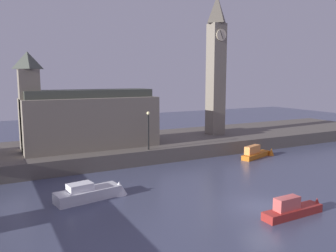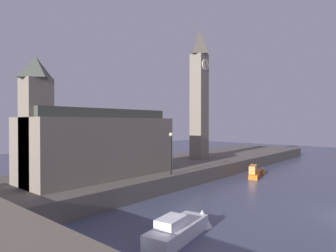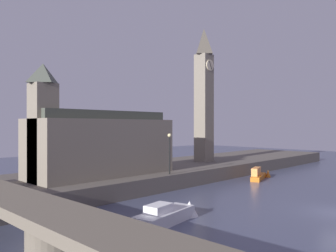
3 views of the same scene
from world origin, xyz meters
name	(u,v)px [view 1 (image 1 of 3)]	position (x,y,z in m)	size (l,w,h in m)	color
ground_plane	(263,208)	(0.00, 0.00, 0.00)	(120.00, 120.00, 0.00)	#474C66
far_embankment	(145,146)	(0.00, 20.00, 0.75)	(70.00, 12.00, 1.50)	#5B544C
clock_tower	(216,64)	(9.78, 19.62, 10.49)	(2.05, 2.11, 17.40)	slate
parliament_hall	(86,119)	(-7.23, 18.73, 4.54)	(13.70, 5.21, 9.76)	slate
streetlamp	(148,126)	(-1.94, 14.65, 3.94)	(0.36, 0.36, 3.92)	black
boat_dinghy_red	(297,209)	(1.05, -1.91, 0.43)	(4.96, 1.08, 1.62)	maroon
boat_ferry_white	(95,192)	(-9.63, 7.16, 0.48)	(5.65, 2.31, 1.46)	silver
boat_patrol_orange	(258,153)	(10.01, 11.67, 0.48)	(5.09, 2.35, 1.67)	orange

